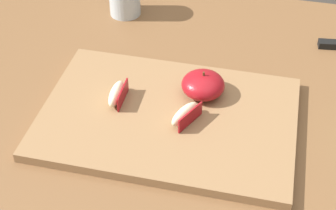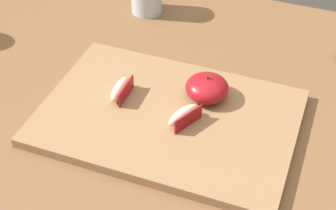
# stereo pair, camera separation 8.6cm
# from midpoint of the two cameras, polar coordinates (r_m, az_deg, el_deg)

# --- Properties ---
(dining_table) EXTENTS (1.37, 0.85, 0.74)m
(dining_table) POSITION_cam_midpoint_polar(r_m,az_deg,el_deg) (0.97, 1.24, -5.14)
(dining_table) COLOR brown
(dining_table) RESTS_ON ground_plane
(cutting_board) EXTENTS (0.43, 0.29, 0.02)m
(cutting_board) POSITION_cam_midpoint_polar(r_m,az_deg,el_deg) (0.88, -2.80, -1.53)
(cutting_board) COLOR olive
(cutting_board) RESTS_ON dining_table
(apple_half_skin_up) EXTENTS (0.08, 0.08, 0.05)m
(apple_half_skin_up) POSITION_cam_midpoint_polar(r_m,az_deg,el_deg) (0.90, 1.16, 2.12)
(apple_half_skin_up) COLOR maroon
(apple_half_skin_up) RESTS_ON cutting_board
(apple_wedge_right) EXTENTS (0.05, 0.07, 0.03)m
(apple_wedge_right) POSITION_cam_midpoint_polar(r_m,az_deg,el_deg) (0.85, -0.97, -1.18)
(apple_wedge_right) COLOR beige
(apple_wedge_right) RESTS_ON cutting_board
(apple_wedge_left) EXTENTS (0.02, 0.06, 0.03)m
(apple_wedge_left) POSITION_cam_midpoint_polar(r_m,az_deg,el_deg) (0.90, -8.37, 1.11)
(apple_wedge_left) COLOR beige
(apple_wedge_left) RESTS_ON cutting_board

